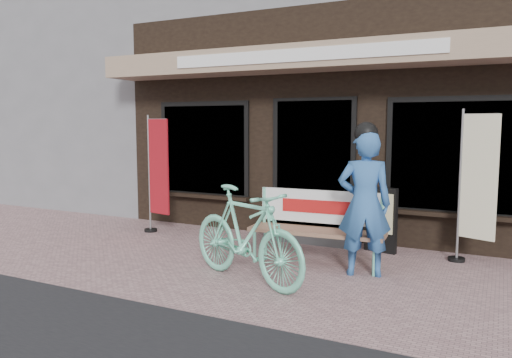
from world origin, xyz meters
The scene contains 9 objects.
ground centered at (0.00, 0.00, 0.00)m, with size 70.00×70.00×0.00m, color gray.
storefront centered at (0.00, 4.96, 2.99)m, with size 7.00×6.77×6.00m.
neighbor_left_near centered at (-8.50, 5.50, 3.20)m, with size 10.00×7.00×6.40m, color slate.
bench centered at (0.55, 0.67, 0.55)m, with size 1.76×0.55×0.94m.
person centered at (1.20, 0.43, 0.90)m, with size 0.72×0.59×1.82m.
bicycle centered at (0.07, -0.43, 0.55)m, with size 0.52×1.83×1.10m, color #70DCB5.
nobori_red centered at (-2.40, 1.18, 1.00)m, with size 0.58×0.25×1.94m.
nobori_cream centered at (2.35, 1.50, 1.03)m, with size 0.59×0.32×1.99m.
menu_stand centered at (1.15, 1.59, 0.47)m, with size 0.47×0.19×0.92m.
Camera 1 is at (2.64, -5.35, 1.81)m, focal length 35.00 mm.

